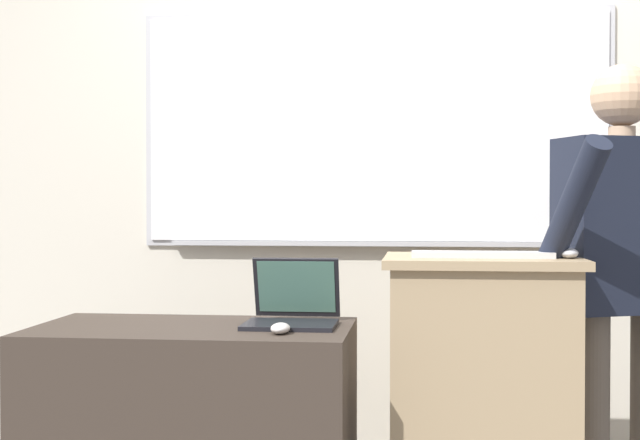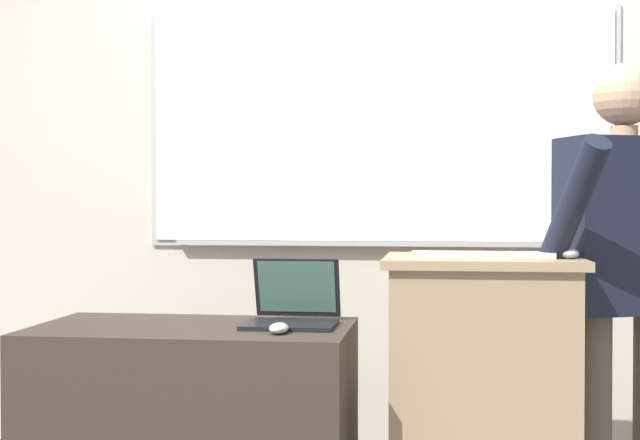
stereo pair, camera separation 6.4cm
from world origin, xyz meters
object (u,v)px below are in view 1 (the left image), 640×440
lectern_podium (481,402)px  person_presenter (621,267)px  laptop (293,307)px  side_desk (193,440)px  computer_mouse_by_keyboard (569,253)px  wireless_keyboard (482,255)px  computer_mouse_by_laptop (280,328)px

lectern_podium → person_presenter: (0.48, 0.11, 0.45)m
laptop → side_desk: bearing=-164.6°
laptop → computer_mouse_by_keyboard: bearing=-0.4°
person_presenter → laptop: 1.13m
person_presenter → computer_mouse_by_keyboard: person_presenter is taller
side_desk → wireless_keyboard: wireless_keyboard is taller
laptop → wireless_keyboard: (0.63, 0.00, 0.18)m
person_presenter → computer_mouse_by_laptop: size_ratio=16.41×
lectern_podium → computer_mouse_by_laptop: bearing=-155.3°
person_presenter → wireless_keyboard: (-0.48, -0.18, 0.05)m
computer_mouse_by_laptop → computer_mouse_by_keyboard: size_ratio=1.00×
wireless_keyboard → computer_mouse_by_laptop: bearing=-160.3°
lectern_podium → wireless_keyboard: wireless_keyboard is taller
lectern_podium → person_presenter: size_ratio=0.60×
computer_mouse_by_laptop → lectern_podium: bearing=24.7°
person_presenter → computer_mouse_by_laptop: bearing=178.3°
lectern_podium → computer_mouse_by_keyboard: bearing=-15.2°
person_presenter → wireless_keyboard: person_presenter is taller
lectern_podium → laptop: (-0.63, -0.07, 0.32)m
wireless_keyboard → lectern_podium: bearing=87.8°
person_presenter → wireless_keyboard: size_ratio=3.57×
person_presenter → laptop: person_presenter is taller
lectern_podium → side_desk: lectern_podium is taller
side_desk → laptop: 0.55m
computer_mouse_by_laptop → person_presenter: bearing=19.9°
lectern_podium → laptop: lectern_podium is taller
wireless_keyboard → computer_mouse_by_keyboard: size_ratio=4.60×
side_desk → wireless_keyboard: (0.95, 0.09, 0.62)m
lectern_podium → laptop: bearing=-173.9°
side_desk → computer_mouse_by_laptop: (0.32, -0.14, 0.40)m
person_presenter → computer_mouse_by_laptop: person_presenter is taller
computer_mouse_by_laptop → computer_mouse_by_keyboard: bearing=13.5°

